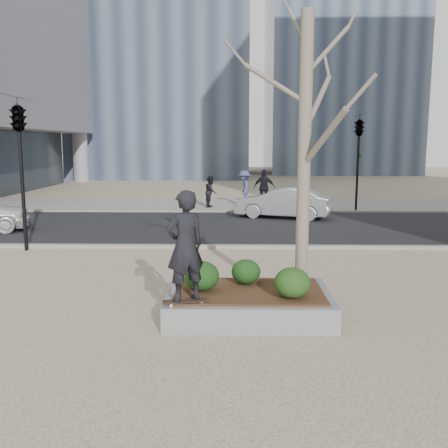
{
  "coord_description": "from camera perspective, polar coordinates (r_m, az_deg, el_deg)",
  "views": [
    {
      "loc": [
        0.71,
        -8.91,
        3.17
      ],
      "look_at": [
        0.5,
        2.0,
        1.4
      ],
      "focal_mm": 40.0,
      "sensor_mm": 36.0,
      "label": 1
    }
  ],
  "objects": [
    {
      "name": "ground",
      "position": [
        9.49,
        -3.31,
        -10.32
      ],
      "size": [
        120.0,
        120.0,
        0.0
      ],
      "primitive_type": "plane",
      "color": "tan",
      "rests_on": "ground"
    },
    {
      "name": "street",
      "position": [
        19.19,
        -1.03,
        -0.27
      ],
      "size": [
        60.0,
        8.0,
        0.02
      ],
      "primitive_type": "cube",
      "color": "black",
      "rests_on": "ground"
    },
    {
      "name": "far_sidewalk",
      "position": [
        26.11,
        -0.45,
        2.26
      ],
      "size": [
        60.0,
        6.0,
        0.02
      ],
      "primitive_type": "cube",
      "color": "gray",
      "rests_on": "ground"
    },
    {
      "name": "planter",
      "position": [
        9.39,
        2.85,
        -9.07
      ],
      "size": [
        3.0,
        2.0,
        0.45
      ],
      "primitive_type": "cube",
      "color": "gray",
      "rests_on": "ground"
    },
    {
      "name": "planter_mulch",
      "position": [
        9.32,
        2.86,
        -7.64
      ],
      "size": [
        2.7,
        1.7,
        0.04
      ],
      "primitive_type": "cube",
      "color": "#382314",
      "rests_on": "planter"
    },
    {
      "name": "sycamore_tree",
      "position": [
        9.32,
        9.29,
        12.91
      ],
      "size": [
        2.8,
        2.8,
        6.6
      ],
      "primitive_type": null,
      "color": "gray",
      "rests_on": "planter_mulch"
    },
    {
      "name": "shrub_left",
      "position": [
        9.21,
        -2.56,
        -5.95
      ],
      "size": [
        0.64,
        0.64,
        0.55
      ],
      "primitive_type": "ellipsoid",
      "color": "#153711",
      "rests_on": "planter_mulch"
    },
    {
      "name": "shrub_middle",
      "position": [
        9.64,
        2.53,
        -5.46
      ],
      "size": [
        0.56,
        0.56,
        0.48
      ],
      "primitive_type": "ellipsoid",
      "color": "#193C13",
      "rests_on": "planter_mulch"
    },
    {
      "name": "shrub_right",
      "position": [
        8.85,
        7.8,
        -6.68
      ],
      "size": [
        0.64,
        0.64,
        0.54
      ],
      "primitive_type": "ellipsoid",
      "color": "#1D3E14",
      "rests_on": "planter_mulch"
    },
    {
      "name": "skateboard",
      "position": [
        8.63,
        -4.4,
        -8.92
      ],
      "size": [
        0.81,
        0.38,
        0.08
      ],
      "primitive_type": null,
      "rotation": [
        0.0,
        0.0,
        0.24
      ],
      "color": "black",
      "rests_on": "planter"
    },
    {
      "name": "skateboarder",
      "position": [
        8.38,
        -4.48,
        -2.53
      ],
      "size": [
        0.82,
        0.75,
        1.89
      ],
      "primitive_type": "imported",
      "rotation": [
        0.0,
        0.0,
        3.7
      ],
      "color": "black",
      "rests_on": "skateboard"
    },
    {
      "name": "car_silver",
      "position": [
        21.37,
        6.77,
        2.45
      ],
      "size": [
        4.24,
        2.54,
        1.32
      ],
      "primitive_type": "imported",
      "rotation": [
        0.0,
        0.0,
        4.41
      ],
      "color": "#95979C",
      "rests_on": "street"
    },
    {
      "name": "pedestrian_a",
      "position": [
        24.86,
        -1.49,
        3.74
      ],
      "size": [
        0.68,
        0.83,
        1.56
      ],
      "primitive_type": "imported",
      "rotation": [
        0.0,
        0.0,
        1.44
      ],
      "color": "black",
      "rests_on": "far_sidewalk"
    },
    {
      "name": "pedestrian_b",
      "position": [
        25.21,
        2.34,
        4.09
      ],
      "size": [
        0.68,
        1.17,
        1.8
      ],
      "primitive_type": "imported",
      "rotation": [
        0.0,
        0.0,
        4.7
      ],
      "color": "#3E4870",
      "rests_on": "far_sidewalk"
    },
    {
      "name": "pedestrian_c",
      "position": [
        25.38,
        4.62,
        4.16
      ],
      "size": [
        1.13,
        0.57,
        1.85
      ],
      "primitive_type": "imported",
      "rotation": [
        0.0,
        0.0,
        3.03
      ],
      "color": "black",
      "rests_on": "far_sidewalk"
    },
    {
      "name": "traffic_light_near",
      "position": [
        15.81,
        -22.11,
        5.2
      ],
      "size": [
        0.6,
        2.48,
        4.5
      ],
      "primitive_type": null,
      "color": "black",
      "rests_on": "ground"
    },
    {
      "name": "traffic_light_far",
      "position": [
        24.23,
        15.04,
        6.72
      ],
      "size": [
        0.6,
        2.48,
        4.5
      ],
      "primitive_type": null,
      "color": "black",
      "rests_on": "ground"
    }
  ]
}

